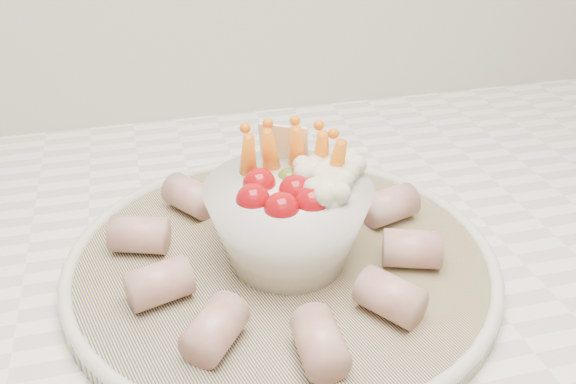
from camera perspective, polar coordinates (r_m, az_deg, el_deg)
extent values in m
cube|color=white|center=(0.68, 2.34, -4.11)|extent=(2.04, 0.62, 0.04)
cylinder|color=navy|center=(0.59, -0.56, -6.43)|extent=(0.48, 0.48, 0.01)
torus|color=silver|center=(0.59, -0.57, -5.84)|extent=(0.39, 0.39, 0.01)
sphere|color=#9F0A10|center=(0.53, -3.13, -0.76)|extent=(0.03, 0.03, 0.03)
sphere|color=#9F0A10|center=(0.51, -0.58, -1.57)|extent=(0.03, 0.03, 0.03)
sphere|color=#9F0A10|center=(0.52, 2.13, -1.00)|extent=(0.03, 0.03, 0.03)
sphere|color=#9F0A10|center=(0.55, -2.57, 0.69)|extent=(0.03, 0.03, 0.03)
sphere|color=#9F0A10|center=(0.54, 0.67, 0.04)|extent=(0.03, 0.03, 0.03)
sphere|color=#9F0A10|center=(0.54, 3.08, 0.15)|extent=(0.03, 0.03, 0.03)
sphere|color=#526F25|center=(0.56, 0.09, 1.11)|extent=(0.02, 0.02, 0.02)
cone|color=orange|center=(0.57, -1.55, 2.94)|extent=(0.04, 0.04, 0.07)
cone|color=orange|center=(0.57, 0.83, 3.20)|extent=(0.03, 0.04, 0.07)
cone|color=orange|center=(0.57, 2.94, 2.75)|extent=(0.03, 0.04, 0.07)
cone|color=orange|center=(0.56, -3.56, 2.46)|extent=(0.02, 0.04, 0.07)
cone|color=orange|center=(0.55, 4.24, 1.91)|extent=(0.02, 0.04, 0.07)
sphere|color=beige|center=(0.55, 4.22, 0.81)|extent=(0.03, 0.03, 0.03)
sphere|color=beige|center=(0.53, 3.57, -0.51)|extent=(0.03, 0.03, 0.03)
sphere|color=beige|center=(0.57, 4.92, 1.81)|extent=(0.03, 0.03, 0.03)
sphere|color=beige|center=(0.56, 2.32, 1.25)|extent=(0.03, 0.03, 0.03)
cube|color=#F2E5BC|center=(0.58, -0.36, 3.90)|extent=(0.05, 0.03, 0.05)
cylinder|color=#A54D4B|center=(0.58, 10.97, -4.98)|extent=(0.06, 0.05, 0.03)
cylinder|color=#A54D4B|center=(0.64, 9.04, -1.18)|extent=(0.06, 0.05, 0.03)
cylinder|color=#A54D4B|center=(0.68, 3.86, 1.32)|extent=(0.06, 0.06, 0.03)
cylinder|color=#A54D4B|center=(0.68, -2.67, 1.03)|extent=(0.04, 0.05, 0.03)
cylinder|color=#A54D4B|center=(0.65, -8.68, -0.35)|extent=(0.06, 0.06, 0.03)
cylinder|color=#A54D4B|center=(0.60, -13.08, -3.71)|extent=(0.06, 0.05, 0.03)
cylinder|color=#A54D4B|center=(0.54, -11.38, -7.98)|extent=(0.06, 0.05, 0.03)
cylinder|color=#A54D4B|center=(0.49, -6.51, -12.00)|extent=(0.06, 0.06, 0.03)
cylinder|color=#A54D4B|center=(0.48, 2.85, -13.21)|extent=(0.04, 0.05, 0.03)
cylinder|color=#A54D4B|center=(0.52, 9.09, -9.20)|extent=(0.06, 0.06, 0.03)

